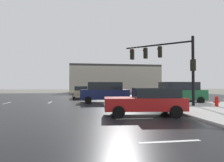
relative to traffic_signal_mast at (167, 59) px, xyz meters
name	(u,v)px	position (x,y,z in m)	size (l,w,h in m)	color
ground_plane	(109,102)	(-4.35, 4.58, -3.99)	(120.00, 120.00, 0.00)	slate
road_asphalt	(109,102)	(-4.35, 4.58, -3.98)	(44.00, 44.00, 0.02)	black
snow_strip_curbside	(172,103)	(0.65, 0.58, -3.82)	(4.00, 1.60, 0.06)	white
lane_markings	(123,103)	(-3.14, 3.20, -3.97)	(36.15, 36.15, 0.01)	silver
traffic_signal_mast	(167,59)	(0.00, 0.00, 0.00)	(4.71, 3.94, 5.51)	black
fire_hydrant	(217,101)	(3.00, -2.01, -3.45)	(0.48, 0.26, 0.79)	red
strip_building_background	(114,79)	(0.63, 31.68, -0.66)	(21.74, 8.00, 6.65)	#BCB29E
suv_green	(179,92)	(1.98, 1.84, -2.90)	(4.91, 2.34, 2.03)	#195933
sedan_tan	(81,92)	(-7.38, 10.27, -3.14)	(2.11, 4.58, 1.58)	tan
sedan_red	(147,101)	(-3.40, -4.56, -3.14)	(4.66, 2.37, 1.58)	#B21919
suv_navy	(105,92)	(-4.90, 3.84, -2.90)	(4.92, 2.38, 2.03)	#141E47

